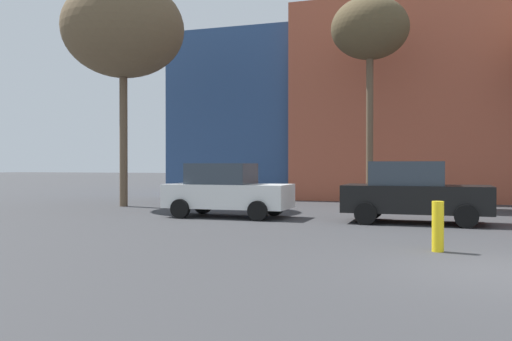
# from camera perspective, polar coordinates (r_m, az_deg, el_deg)

# --- Properties ---
(building_backdrop) EXTENTS (34.77, 12.25, 11.94)m
(building_backdrop) POSITION_cam_1_polar(r_m,az_deg,el_deg) (32.96, 23.78, 5.92)
(building_backdrop) COLOR #B2563D
(building_backdrop) RESTS_ON ground_plane
(parked_car_0) EXTENTS (4.23, 2.08, 1.83)m
(parked_car_0) POSITION_cam_1_polar(r_m,az_deg,el_deg) (18.67, -3.09, -2.08)
(parked_car_0) COLOR white
(parked_car_0) RESTS_ON ground_plane
(parked_car_1) EXTENTS (4.36, 2.14, 1.89)m
(parked_car_1) POSITION_cam_1_polar(r_m,az_deg,el_deg) (17.39, 16.12, -2.21)
(parked_car_1) COLOR black
(parked_car_1) RESTS_ON ground_plane
(bare_tree_0) EXTENTS (5.19, 5.19, 9.70)m
(bare_tree_0) POSITION_cam_1_polar(r_m,az_deg,el_deg) (24.82, -13.69, 14.11)
(bare_tree_0) COLOR brown
(bare_tree_0) RESTS_ON ground_plane
(bare_tree_2) EXTENTS (3.28, 3.28, 8.87)m
(bare_tree_2) POSITION_cam_1_polar(r_m,az_deg,el_deg) (24.29, 11.81, 14.13)
(bare_tree_2) COLOR brown
(bare_tree_2) RESTS_ON ground_plane
(bollard_yellow_0) EXTENTS (0.24, 0.24, 1.04)m
(bollard_yellow_0) POSITION_cam_1_polar(r_m,az_deg,el_deg) (11.84, 18.45, -5.56)
(bollard_yellow_0) COLOR yellow
(bollard_yellow_0) RESTS_ON ground_plane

